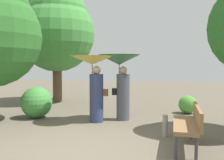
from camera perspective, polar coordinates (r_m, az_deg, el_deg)
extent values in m
plane|color=brown|center=(5.32, -6.39, -14.68)|extent=(40.00, 40.00, 0.00)
cylinder|color=navy|center=(7.40, -3.46, -4.02)|extent=(0.39, 0.39, 1.37)
sphere|color=tan|center=(7.34, -3.48, 2.16)|extent=(0.25, 0.25, 0.25)
cylinder|color=#333338|center=(7.36, -4.39, 0.51)|extent=(0.02, 0.02, 0.75)
cone|color=#D8C64C|center=(7.35, -4.41, 4.40)|extent=(1.26, 1.26, 0.25)
cube|color=brown|center=(7.36, -1.48, -2.78)|extent=(0.14, 0.10, 0.20)
cylinder|color=#474C56|center=(7.67, 2.46, -3.79)|extent=(0.39, 0.39, 1.36)
sphere|color=tan|center=(7.61, 2.48, 2.12)|extent=(0.24, 0.24, 0.24)
cylinder|color=#333338|center=(7.63, 1.60, 0.56)|extent=(0.02, 0.02, 0.75)
cone|color=#33724C|center=(7.62, 1.60, 4.51)|extent=(1.24, 1.24, 0.30)
cube|color=black|center=(7.66, 0.56, -2.58)|extent=(0.14, 0.10, 0.20)
cylinder|color=#38383D|center=(6.08, 13.88, -10.28)|extent=(0.06, 0.06, 0.44)
cylinder|color=#38383D|center=(6.09, 17.13, -10.31)|extent=(0.06, 0.06, 0.44)
cylinder|color=#38383D|center=(4.79, 13.97, -14.10)|extent=(0.06, 0.06, 0.44)
cylinder|color=#38383D|center=(4.80, 18.16, -14.12)|extent=(0.06, 0.06, 0.44)
cube|color=olive|center=(5.37, 15.80, -9.52)|extent=(0.48, 1.51, 0.08)
cube|color=olive|center=(5.35, 18.42, -7.49)|extent=(0.10, 1.50, 0.35)
cylinder|color=brown|center=(11.54, -12.06, 5.07)|extent=(0.40, 0.40, 3.96)
sphere|color=#428C3D|center=(11.61, -12.12, 9.97)|extent=(3.29, 3.29, 3.29)
sphere|color=#428C3D|center=(11.72, -12.18, 13.82)|extent=(2.63, 2.63, 2.63)
sphere|color=#428C3D|center=(8.32, -16.36, -4.75)|extent=(0.96, 0.96, 0.96)
sphere|color=#4C9338|center=(9.07, 16.38, -5.21)|extent=(0.60, 0.60, 0.60)
cylinder|color=gray|center=(6.10, 11.66, -9.91)|extent=(0.12, 0.12, 0.50)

